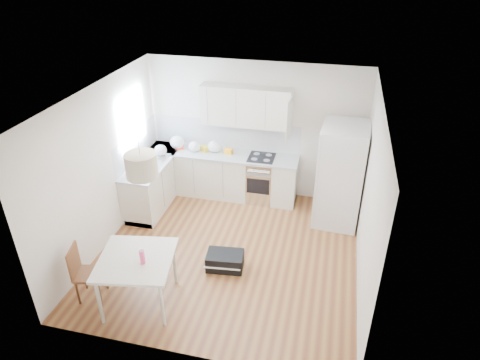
% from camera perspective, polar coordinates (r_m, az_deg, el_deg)
% --- Properties ---
extents(floor, '(4.20, 4.20, 0.00)m').
position_cam_1_polar(floor, '(7.29, -1.54, -9.54)').
color(floor, brown).
rests_on(floor, ground).
extents(ceiling, '(4.20, 4.20, 0.00)m').
position_cam_1_polar(ceiling, '(5.98, -1.88, 11.02)').
color(ceiling, white).
rests_on(ceiling, wall_back).
extents(wall_back, '(4.20, 0.00, 4.20)m').
position_cam_1_polar(wall_back, '(8.37, 2.00, 6.66)').
color(wall_back, white).
rests_on(wall_back, floor).
extents(wall_left, '(0.00, 4.20, 4.20)m').
position_cam_1_polar(wall_left, '(7.30, -17.84, 1.61)').
color(wall_left, white).
rests_on(wall_left, floor).
extents(wall_right, '(0.00, 4.20, 4.20)m').
position_cam_1_polar(wall_right, '(6.39, 16.86, -2.42)').
color(wall_right, white).
rests_on(wall_right, floor).
extents(window_glassblock, '(0.02, 1.00, 1.00)m').
position_cam_1_polar(window_glassblock, '(8.05, -14.24, 7.87)').
color(window_glassblock, '#BFE0F9').
rests_on(window_glassblock, wall_left).
extents(cabinets_back, '(3.00, 0.60, 0.88)m').
position_cam_1_polar(cabinets_back, '(8.63, -2.41, 0.69)').
color(cabinets_back, beige).
rests_on(cabinets_back, floor).
extents(cabinets_left, '(0.60, 1.80, 0.88)m').
position_cam_1_polar(cabinets_left, '(8.52, -11.29, -0.32)').
color(cabinets_left, beige).
rests_on(cabinets_left, floor).
extents(counter_back, '(3.02, 0.64, 0.04)m').
position_cam_1_polar(counter_back, '(8.42, -2.47, 3.43)').
color(counter_back, '#B3B6B9').
rests_on(counter_back, cabinets_back).
extents(counter_left, '(0.64, 1.82, 0.04)m').
position_cam_1_polar(counter_left, '(8.30, -11.60, 2.43)').
color(counter_left, '#B3B6B9').
rests_on(counter_left, cabinets_left).
extents(backsplash_back, '(3.00, 0.01, 0.58)m').
position_cam_1_polar(backsplash_back, '(8.55, -1.99, 6.14)').
color(backsplash_back, white).
rests_on(backsplash_back, wall_back).
extents(backsplash_left, '(0.01, 1.80, 0.58)m').
position_cam_1_polar(backsplash_left, '(8.29, -13.67, 4.54)').
color(backsplash_left, white).
rests_on(backsplash_left, wall_left).
extents(upper_cabinets, '(1.70, 0.32, 0.75)m').
position_cam_1_polar(upper_cabinets, '(8.06, 0.78, 9.78)').
color(upper_cabinets, beige).
rests_on(upper_cabinets, wall_back).
extents(range_oven, '(0.50, 0.61, 0.88)m').
position_cam_1_polar(range_oven, '(8.47, 2.82, 0.09)').
color(range_oven, silver).
rests_on(range_oven, floor).
extents(sink, '(0.50, 0.80, 0.16)m').
position_cam_1_polar(sink, '(8.26, -11.75, 2.37)').
color(sink, silver).
rests_on(sink, counter_left).
extents(refrigerator, '(0.94, 0.98, 1.86)m').
position_cam_1_polar(refrigerator, '(7.81, 13.37, 0.66)').
color(refrigerator, silver).
rests_on(refrigerator, floor).
extents(dining_table, '(1.16, 1.16, 0.79)m').
position_cam_1_polar(dining_table, '(6.15, -13.65, -10.76)').
color(dining_table, beige).
rests_on(dining_table, floor).
extents(dining_chair, '(0.44, 0.44, 0.88)m').
position_cam_1_polar(dining_chair, '(6.59, -19.44, -11.61)').
color(dining_chair, '#502718').
rests_on(dining_chair, floor).
extents(drink_bottle, '(0.09, 0.09, 0.25)m').
position_cam_1_polar(drink_bottle, '(5.92, -12.93, -9.82)').
color(drink_bottle, '#E23E71').
rests_on(drink_bottle, dining_table).
extents(gym_bag, '(0.61, 0.44, 0.27)m').
position_cam_1_polar(gym_bag, '(6.91, -2.01, -10.69)').
color(gym_bag, black).
rests_on(gym_bag, floor).
extents(pendant_lamp, '(0.50, 0.50, 0.31)m').
position_cam_1_polar(pendant_lamp, '(5.35, -13.02, 1.90)').
color(pendant_lamp, beige).
rests_on(pendant_lamp, ceiling).
extents(grocery_bag_a, '(0.29, 0.25, 0.26)m').
position_cam_1_polar(grocery_bag_a, '(8.65, -8.38, 4.99)').
color(grocery_bag_a, white).
rests_on(grocery_bag_a, counter_back).
extents(grocery_bag_b, '(0.23, 0.20, 0.21)m').
position_cam_1_polar(grocery_bag_b, '(8.49, -6.11, 4.44)').
color(grocery_bag_b, white).
rests_on(grocery_bag_b, counter_back).
extents(grocery_bag_c, '(0.26, 0.22, 0.24)m').
position_cam_1_polar(grocery_bag_c, '(8.43, -3.41, 4.48)').
color(grocery_bag_c, white).
rests_on(grocery_bag_c, counter_back).
extents(grocery_bag_d, '(0.24, 0.20, 0.22)m').
position_cam_1_polar(grocery_bag_d, '(8.43, -10.54, 3.92)').
color(grocery_bag_d, white).
rests_on(grocery_bag_d, counter_back).
extents(grocery_bag_e, '(0.27, 0.23, 0.24)m').
position_cam_1_polar(grocery_bag_e, '(8.13, -12.24, 2.88)').
color(grocery_bag_e, white).
rests_on(grocery_bag_e, counter_left).
extents(snack_orange, '(0.18, 0.13, 0.11)m').
position_cam_1_polar(snack_orange, '(8.37, -1.56, 3.87)').
color(snack_orange, orange).
rests_on(snack_orange, counter_back).
extents(snack_yellow, '(0.19, 0.17, 0.11)m').
position_cam_1_polar(snack_yellow, '(8.50, -4.74, 4.18)').
color(snack_yellow, gold).
rests_on(snack_yellow, counter_back).
extents(snack_red, '(0.19, 0.16, 0.11)m').
position_cam_1_polar(snack_red, '(8.65, -8.07, 4.45)').
color(snack_red, red).
rests_on(snack_red, counter_back).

